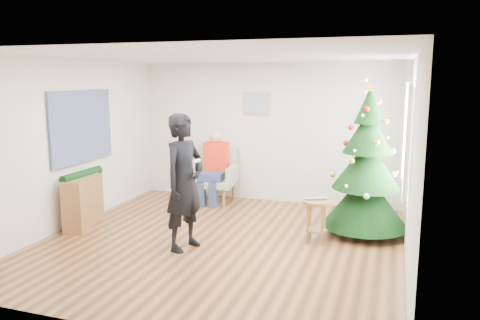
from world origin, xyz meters
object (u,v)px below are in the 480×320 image
(christmas_tree, at_px, (367,167))
(armchair, at_px, (215,182))
(standing_man, at_px, (184,182))
(stool, at_px, (316,221))
(console, at_px, (83,201))

(christmas_tree, distance_m, armchair, 3.05)
(armchair, xyz_separation_m, standing_man, (0.52, -2.41, 0.54))
(stool, xyz_separation_m, armchair, (-2.19, 1.61, 0.07))
(stool, height_order, armchair, armchair)
(christmas_tree, height_order, armchair, christmas_tree)
(christmas_tree, relative_size, console, 2.26)
(standing_man, distance_m, console, 2.07)
(armchair, bearing_deg, console, -131.45)
(christmas_tree, xyz_separation_m, armchair, (-2.81, 0.99, -0.64))
(christmas_tree, relative_size, standing_man, 1.22)
(armchair, bearing_deg, standing_man, -83.57)
(stool, distance_m, standing_man, 1.95)
(christmas_tree, distance_m, stool, 1.12)
(armchair, height_order, standing_man, standing_man)
(stool, bearing_deg, christmas_tree, 44.87)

